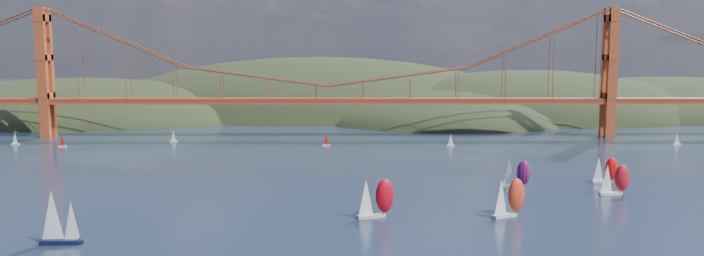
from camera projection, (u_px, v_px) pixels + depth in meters
name	position (u px, v px, depth m)	size (l,w,h in m)	color
headlands	(412.00, 134.00, 394.09)	(725.00, 225.00, 96.00)	black
bridge	(324.00, 62.00, 290.65)	(552.00, 12.00, 55.00)	maroon
sloop_navy	(58.00, 218.00, 140.79)	(8.15, 4.70, 12.57)	black
racer_0	(375.00, 197.00, 161.83)	(9.31, 5.67, 10.42)	silver
racer_1	(508.00, 197.00, 162.56)	(9.14, 6.75, 10.29)	silver
racer_2	(614.00, 179.00, 185.68)	(8.21, 3.43, 9.37)	white
racer_3	(605.00, 169.00, 200.92)	(7.37, 2.99, 8.50)	silver
racer_rwb	(516.00, 173.00, 194.24)	(8.10, 5.46, 9.06)	white
distant_boat_1	(15.00, 139.00, 273.54)	(3.00, 2.00, 4.70)	silver
distant_boat_2	(62.00, 141.00, 267.75)	(3.00, 2.00, 4.70)	silver
distant_boat_3	(173.00, 136.00, 280.65)	(3.00, 2.00, 4.70)	silver
distant_boat_4	(677.00, 139.00, 272.38)	(3.00, 2.00, 4.70)	silver
distant_boat_8	(451.00, 140.00, 269.86)	(3.00, 2.00, 4.70)	silver
distant_boat_9	(326.00, 140.00, 270.27)	(3.00, 2.00, 4.70)	silver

